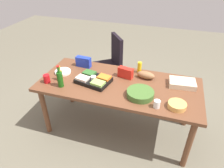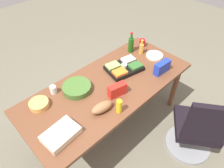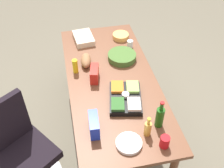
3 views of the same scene
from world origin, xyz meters
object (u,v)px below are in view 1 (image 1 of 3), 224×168
object	(u,v)px
chip_bag_blue	(83,62)
dressing_bottle	(60,75)
office_chair	(108,70)
salad_bowl	(140,94)
mustard_bottle	(139,67)
red_solo_cup	(47,79)
sheet_cake	(182,83)
veggie_tray	(94,80)
wine_bottle	(60,79)
paper_plate_stack	(63,72)
bread_loaf	(146,75)
chip_bag_red	(125,73)
paper_cup	(157,104)
conference_table	(119,89)
chip_bowl	(177,105)

from	to	relation	value
chip_bag_blue	dressing_bottle	xyz separation A→B (m)	(0.13, 0.44, 0.00)
office_chair	salad_bowl	xyz separation A→B (m)	(-0.78, 1.15, 0.44)
mustard_bottle	red_solo_cup	bearing A→B (deg)	29.27
office_chair	sheet_cake	bearing A→B (deg)	148.27
office_chair	dressing_bottle	distance (m)	1.25
veggie_tray	chip_bag_blue	distance (m)	0.46
wine_bottle	sheet_cake	bearing A→B (deg)	-161.88
salad_bowl	mustard_bottle	bearing A→B (deg)	-77.64
paper_plate_stack	chip_bag_blue	bearing A→B (deg)	-128.42
salad_bowl	office_chair	bearing A→B (deg)	-55.79
bread_loaf	mustard_bottle	xyz separation A→B (m)	(0.11, -0.13, 0.03)
red_solo_cup	chip_bag_blue	bearing A→B (deg)	-117.09
veggie_tray	chip_bag_red	distance (m)	0.44
wine_bottle	sheet_cake	distance (m)	1.53
paper_cup	paper_plate_stack	xyz separation A→B (m)	(1.34, -0.36, -0.03)
office_chair	veggie_tray	world-z (taller)	office_chair
paper_cup	dressing_bottle	world-z (taller)	dressing_bottle
wine_bottle	paper_cup	size ratio (longest dim) A/B	3.23
paper_cup	dressing_bottle	bearing A→B (deg)	-7.99
wine_bottle	sheet_cake	xyz separation A→B (m)	(-1.45, -0.47, -0.08)
bread_loaf	dressing_bottle	world-z (taller)	dressing_bottle
conference_table	chip_bag_red	size ratio (longest dim) A/B	10.33
paper_plate_stack	chip_bag_red	xyz separation A→B (m)	(-0.86, -0.15, 0.06)
chip_bowl	red_solo_cup	xyz separation A→B (m)	(1.62, -0.01, 0.03)
chip_bag_blue	mustard_bottle	distance (m)	0.82
office_chair	salad_bowl	size ratio (longest dim) A/B	3.19
paper_cup	paper_plate_stack	world-z (taller)	paper_cup
salad_bowl	dressing_bottle	distance (m)	1.06
office_chair	paper_plate_stack	size ratio (longest dim) A/B	4.62
red_solo_cup	veggie_tray	bearing A→B (deg)	-161.73
sheet_cake	chip_bag_blue	xyz separation A→B (m)	(1.39, -0.09, 0.04)
bread_loaf	paper_plate_stack	distance (m)	1.15
veggie_tray	dressing_bottle	bearing A→B (deg)	11.46
conference_table	bread_loaf	xyz separation A→B (m)	(-0.31, -0.23, 0.13)
chip_bag_blue	paper_plate_stack	bearing A→B (deg)	51.58
conference_table	veggie_tray	distance (m)	0.35
office_chair	paper_cup	size ratio (longest dim) A/B	11.29
conference_table	veggie_tray	xyz separation A→B (m)	(0.32, 0.07, 0.12)
sheet_cake	chip_bag_red	size ratio (longest dim) A/B	1.60
sheet_cake	chip_bag_blue	bearing A→B (deg)	-3.59
conference_table	chip_bag_blue	xyz separation A→B (m)	(0.62, -0.28, 0.16)
paper_plate_stack	red_solo_cup	size ratio (longest dim) A/B	2.00
wine_bottle	mustard_bottle	xyz separation A→B (m)	(-0.87, -0.63, -0.03)
conference_table	mustard_bottle	world-z (taller)	mustard_bottle
salad_bowl	chip_bag_blue	world-z (taller)	chip_bag_blue
office_chair	mustard_bottle	xyz separation A→B (m)	(-0.66, 0.61, 0.48)
sheet_cake	red_solo_cup	size ratio (longest dim) A/B	2.91
chip_bowl	mustard_bottle	distance (m)	0.82
mustard_bottle	wine_bottle	bearing A→B (deg)	36.07
veggie_tray	chip_bag_red	xyz separation A→B (m)	(-0.36, -0.24, 0.03)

